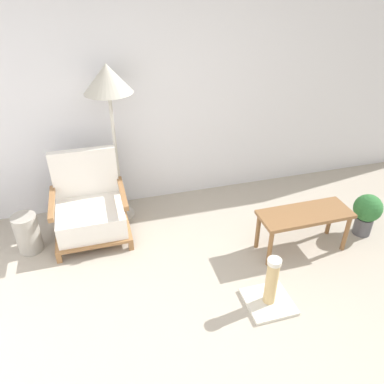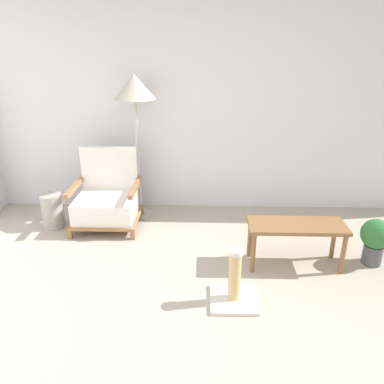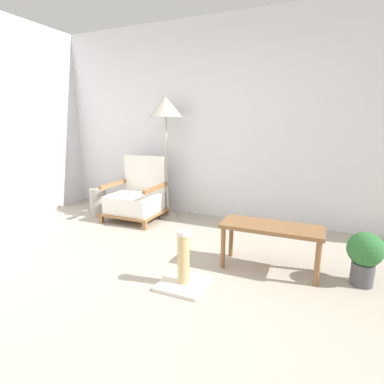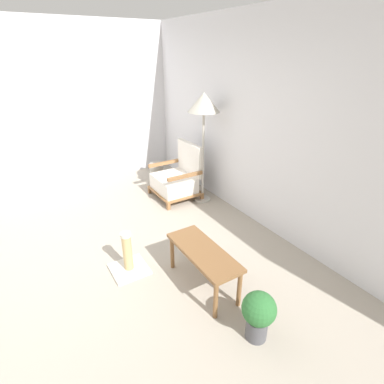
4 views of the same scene
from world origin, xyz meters
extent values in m
plane|color=#A89E8E|center=(0.00, 0.00, 0.00)|extent=(14.00, 14.00, 0.00)
cube|color=silver|center=(0.00, 2.49, 1.35)|extent=(8.00, 0.06, 2.70)
cube|color=silver|center=(-2.51, 0.50, 1.35)|extent=(0.06, 8.00, 2.70)
cube|color=olive|center=(-1.34, 1.55, 0.05)|extent=(0.05, 0.05, 0.10)
cube|color=olive|center=(-0.65, 1.55, 0.05)|extent=(0.05, 0.05, 0.10)
cube|color=olive|center=(-1.34, 2.16, 0.05)|extent=(0.05, 0.05, 0.10)
cube|color=olive|center=(-0.65, 2.16, 0.05)|extent=(0.05, 0.05, 0.10)
cube|color=olive|center=(-0.99, 1.85, 0.11)|extent=(0.74, 0.66, 0.03)
cube|color=white|center=(-0.99, 1.83, 0.25)|extent=(0.66, 0.56, 0.24)
cube|color=white|center=(-0.99, 2.15, 0.62)|extent=(0.66, 0.08, 0.51)
cube|color=olive|center=(-1.33, 1.85, 0.49)|extent=(0.05, 0.60, 0.05)
cube|color=olive|center=(-0.65, 1.85, 0.49)|extent=(0.05, 0.60, 0.05)
cylinder|color=#B7B2A8|center=(-0.65, 2.17, 0.01)|extent=(0.26, 0.26, 0.03)
cylinder|color=#B7B2A8|center=(-0.65, 2.17, 0.72)|extent=(0.04, 0.04, 1.39)
cone|color=#B2AD9E|center=(-0.65, 2.17, 1.55)|extent=(0.47, 0.47, 0.27)
cube|color=brown|center=(0.99, 1.10, 0.42)|extent=(0.90, 0.35, 0.04)
cylinder|color=brown|center=(0.58, 0.96, 0.20)|extent=(0.04, 0.04, 0.40)
cylinder|color=brown|center=(1.40, 0.96, 0.20)|extent=(0.04, 0.04, 0.40)
cylinder|color=brown|center=(0.58, 1.23, 0.20)|extent=(0.04, 0.04, 0.40)
cylinder|color=brown|center=(1.40, 1.23, 0.20)|extent=(0.04, 0.04, 0.40)
cylinder|color=#9E998E|center=(-1.61, 1.82, 0.20)|extent=(0.24, 0.24, 0.40)
cylinder|color=#4C4C51|center=(1.75, 1.14, 0.10)|extent=(0.18, 0.18, 0.20)
sphere|color=#2D6B33|center=(1.75, 1.14, 0.32)|extent=(0.29, 0.29, 0.29)
cube|color=beige|center=(0.37, 0.53, 0.01)|extent=(0.39, 0.39, 0.03)
cylinder|color=tan|center=(0.37, 0.53, 0.24)|extent=(0.10, 0.10, 0.42)
cylinder|color=beige|center=(0.37, 0.53, 0.47)|extent=(0.11, 0.11, 0.04)
camera|label=1|loc=(-0.85, -1.42, 2.48)|focal=35.00mm
camera|label=2|loc=(0.10, -2.03, 2.00)|focal=35.00mm
camera|label=3|loc=(1.35, -1.54, 1.34)|focal=28.00mm
camera|label=4|loc=(2.99, -0.26, 2.22)|focal=28.00mm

